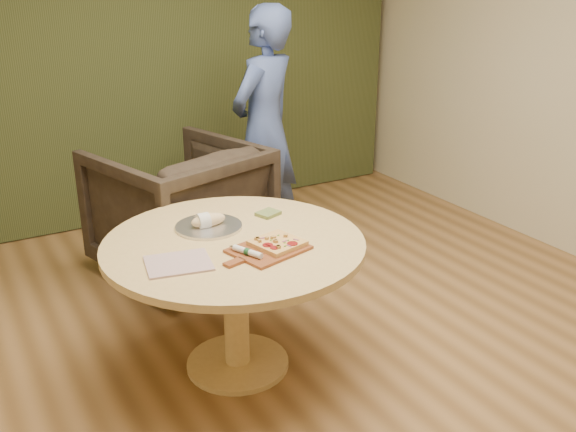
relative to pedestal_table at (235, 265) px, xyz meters
The scene contains 12 objects.
room_shell 0.96m from the pedestal_table, 50.40° to the right, with size 5.04×6.04×2.84m.
curtain 2.63m from the pedestal_table, 82.15° to the left, with size 4.80×0.14×2.78m, color #2D3518.
pedestal_table is the anchor object (origin of this frame).
pizza_paddle 0.26m from the pedestal_table, 67.03° to the right, with size 0.47×0.36×0.01m.
flatbread_pizza 0.29m from the pedestal_table, 52.10° to the right, with size 0.27×0.27×0.04m.
cutlery_roll 0.28m from the pedestal_table, 97.60° to the right, with size 0.10×0.19×0.03m.
newspaper 0.39m from the pedestal_table, 160.59° to the right, with size 0.30×0.25×0.01m, color silver.
serving_tray 0.27m from the pedestal_table, 100.80° to the left, with size 0.36×0.36×0.02m.
bread_roll 0.29m from the pedestal_table, 102.99° to the left, with size 0.19×0.09×0.09m.
green_packet 0.42m from the pedestal_table, 35.20° to the left, with size 0.12×0.10×0.02m, color #4E602B.
armchair 1.29m from the pedestal_table, 82.13° to the left, with size 1.00×0.93×1.03m, color black.
person_standing 1.77m from the pedestal_table, 56.88° to the left, with size 0.66×0.43×1.81m, color #3F5390.
Camera 1 is at (-1.59, -2.32, 2.06)m, focal length 40.00 mm.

